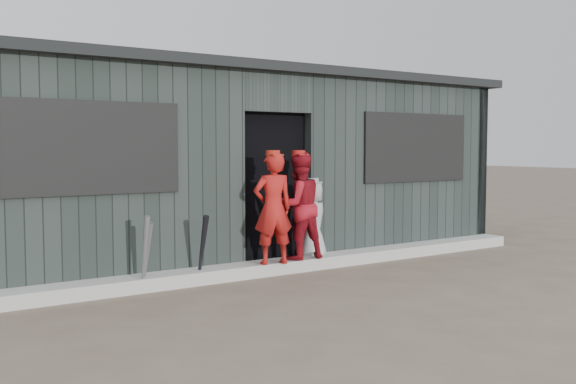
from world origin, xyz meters
TOP-DOWN VIEW (x-y plane):
  - ground at (0.00, 0.00)m, footprint 80.00×80.00m
  - curb at (0.00, 1.82)m, footprint 8.00×0.36m
  - bat_left at (-1.89, 1.73)m, footprint 0.08×0.31m
  - bat_mid at (-1.94, 1.64)m, footprint 0.10×0.21m
  - bat_right at (-1.22, 1.72)m, footprint 0.11×0.36m
  - player_red_left at (-0.31, 1.66)m, footprint 0.54×0.41m
  - player_red_right at (0.14, 1.78)m, footprint 0.68×0.54m
  - player_grey_back at (0.54, 2.03)m, footprint 0.63×0.51m
  - dugout at (-0.00, 3.50)m, footprint 8.30×3.30m

SIDE VIEW (x-z plane):
  - ground at x=0.00m, z-range 0.00..0.00m
  - curb at x=0.00m, z-range 0.00..0.15m
  - bat_left at x=-1.89m, z-range 0.00..0.77m
  - bat_right at x=-1.22m, z-range 0.00..0.80m
  - bat_mid at x=-1.94m, z-range 0.00..0.84m
  - player_grey_back at x=0.54m, z-range 0.00..1.13m
  - player_red_right at x=0.14m, z-range 0.15..1.49m
  - player_red_left at x=-0.31m, z-range 0.15..1.50m
  - dugout at x=0.00m, z-range -0.02..2.60m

